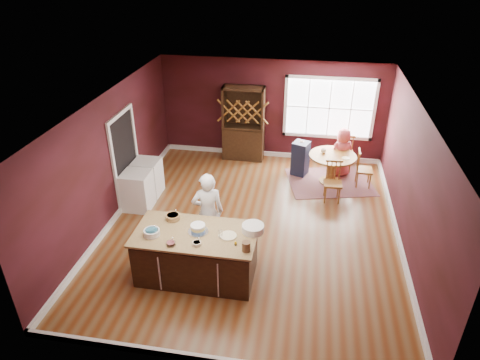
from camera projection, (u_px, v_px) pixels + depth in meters
name	position (u px, v px, depth m)	size (l,w,h in m)	color
room_shell	(254.00, 169.00, 8.45)	(7.00, 7.00, 7.00)	brown
window	(329.00, 108.00, 11.14)	(2.36, 0.10, 1.66)	white
doorway	(126.00, 160.00, 9.56)	(0.08, 1.26, 2.13)	white
kitchen_island	(197.00, 255.00, 7.54)	(2.11, 1.11, 0.92)	black
dining_table	(332.00, 163.00, 10.50)	(1.15, 1.15, 0.75)	brown
baker	(208.00, 213.00, 8.03)	(0.60, 0.40, 1.65)	silver
layer_cake	(198.00, 228.00, 7.31)	(0.35, 0.35, 0.14)	white
bowl_blue	(152.00, 232.00, 7.23)	(0.27, 0.27, 0.10)	silver
bowl_yellow	(173.00, 217.00, 7.65)	(0.26, 0.26, 0.10)	olive
bowl_pink	(171.00, 244.00, 7.00)	(0.16, 0.16, 0.06)	white
bowl_olive	(197.00, 243.00, 7.01)	(0.15, 0.15, 0.06)	beige
drinking_glass	(220.00, 234.00, 7.16)	(0.08, 0.08, 0.15)	silver
dinner_plate	(228.00, 236.00, 7.22)	(0.28, 0.28, 0.02)	#F2E9A0
white_tub	(253.00, 228.00, 7.32)	(0.38, 0.38, 0.13)	silver
stoneware_crock	(246.00, 246.00, 6.85)	(0.14, 0.14, 0.17)	brown
toy_figurine	(236.00, 243.00, 7.00)	(0.04, 0.04, 0.07)	yellow
rug	(330.00, 182.00, 10.75)	(2.03, 1.57, 0.01)	brown
chair_east	(364.00, 168.00, 10.38)	(0.40, 0.38, 0.95)	brown
chair_south	(333.00, 182.00, 9.77)	(0.41, 0.39, 0.97)	#98622C
chair_north	(344.00, 151.00, 11.09)	(0.45, 0.43, 1.08)	brown
seated_woman	(342.00, 152.00, 10.80)	(0.62, 0.41, 1.27)	#BD464B
high_chair	(300.00, 158.00, 10.92)	(0.38, 0.38, 0.93)	#242A46
toddler	(303.00, 145.00, 10.78)	(0.18, 0.14, 0.26)	#8CA5BF
table_plate	(346.00, 158.00, 10.23)	(0.19, 0.19, 0.01)	beige
table_cup	(323.00, 151.00, 10.49)	(0.13, 0.13, 0.10)	white
hutch	(244.00, 124.00, 11.49)	(1.11, 0.46, 2.03)	#422210
washer	(138.00, 191.00, 9.52)	(0.60, 0.58, 0.87)	white
dryer	(148.00, 177.00, 10.07)	(0.59, 0.58, 0.86)	white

